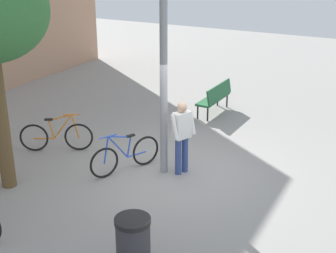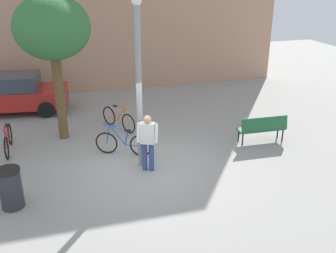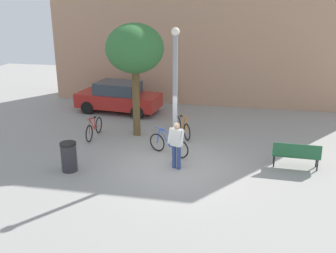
{
  "view_description": "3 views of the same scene",
  "coord_description": "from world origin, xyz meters",
  "px_view_note": "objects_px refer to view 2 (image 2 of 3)",
  "views": [
    {
      "loc": [
        -8.77,
        -4.43,
        4.92
      ],
      "look_at": [
        -0.26,
        0.01,
        1.19
      ],
      "focal_mm": 51.46,
      "sensor_mm": 36.0,
      "label": 1
    },
    {
      "loc": [
        -2.01,
        -9.59,
        5.29
      ],
      "look_at": [
        0.51,
        -0.58,
        1.45
      ],
      "focal_mm": 40.63,
      "sensor_mm": 36.0,
      "label": 2
    },
    {
      "loc": [
        2.21,
        -12.43,
        5.79
      ],
      "look_at": [
        -0.39,
        0.51,
        1.28
      ],
      "focal_mm": 41.87,
      "sensor_mm": 36.0,
      "label": 3
    }
  ],
  "objects_px": {
    "bicycle_orange": "(119,119)",
    "lamppost": "(139,79)",
    "person_by_lamppost": "(148,139)",
    "trash_bin": "(11,188)",
    "plaza_tree": "(52,29)",
    "park_bench": "(263,127)",
    "bicycle_blue": "(123,143)",
    "bicycle_red": "(8,140)",
    "parked_car_red": "(12,94)"
  },
  "relations": [
    {
      "from": "person_by_lamppost",
      "to": "plaza_tree",
      "type": "relative_size",
      "value": 0.36
    },
    {
      "from": "person_by_lamppost",
      "to": "parked_car_red",
      "type": "height_order",
      "value": "person_by_lamppost"
    },
    {
      "from": "bicycle_red",
      "to": "parked_car_red",
      "type": "distance_m",
      "value": 3.8
    },
    {
      "from": "bicycle_blue",
      "to": "parked_car_red",
      "type": "relative_size",
      "value": 0.38
    },
    {
      "from": "lamppost",
      "to": "bicycle_red",
      "type": "distance_m",
      "value": 4.85
    },
    {
      "from": "bicycle_orange",
      "to": "bicycle_blue",
      "type": "bearing_deg",
      "value": -94.91
    },
    {
      "from": "trash_bin",
      "to": "bicycle_orange",
      "type": "bearing_deg",
      "value": 52.44
    },
    {
      "from": "person_by_lamppost",
      "to": "plaza_tree",
      "type": "xyz_separation_m",
      "value": [
        -2.26,
        3.0,
        2.67
      ]
    },
    {
      "from": "person_by_lamppost",
      "to": "bicycle_blue",
      "type": "height_order",
      "value": "person_by_lamppost"
    },
    {
      "from": "lamppost",
      "to": "parked_car_red",
      "type": "relative_size",
      "value": 1.09
    },
    {
      "from": "lamppost",
      "to": "person_by_lamppost",
      "type": "distance_m",
      "value": 1.69
    },
    {
      "from": "bicycle_red",
      "to": "trash_bin",
      "type": "height_order",
      "value": "trash_bin"
    },
    {
      "from": "parked_car_red",
      "to": "person_by_lamppost",
      "type": "bearing_deg",
      "value": -56.28
    },
    {
      "from": "parked_car_red",
      "to": "trash_bin",
      "type": "xyz_separation_m",
      "value": [
        0.56,
        -7.06,
        -0.26
      ]
    },
    {
      "from": "bicycle_red",
      "to": "bicycle_orange",
      "type": "distance_m",
      "value": 3.73
    },
    {
      "from": "lamppost",
      "to": "parked_car_red",
      "type": "distance_m",
      "value": 7.25
    },
    {
      "from": "bicycle_red",
      "to": "bicycle_blue",
      "type": "height_order",
      "value": "same"
    },
    {
      "from": "park_bench",
      "to": "trash_bin",
      "type": "xyz_separation_m",
      "value": [
        -7.6,
        -1.75,
        -0.03
      ]
    },
    {
      "from": "person_by_lamppost",
      "to": "plaza_tree",
      "type": "distance_m",
      "value": 4.61
    },
    {
      "from": "plaza_tree",
      "to": "trash_bin",
      "type": "relative_size",
      "value": 4.57
    },
    {
      "from": "lamppost",
      "to": "bicycle_orange",
      "type": "height_order",
      "value": "lamppost"
    },
    {
      "from": "lamppost",
      "to": "trash_bin",
      "type": "height_order",
      "value": "lamppost"
    },
    {
      "from": "bicycle_red",
      "to": "bicycle_orange",
      "type": "relative_size",
      "value": 1.14
    },
    {
      "from": "plaza_tree",
      "to": "bicycle_blue",
      "type": "distance_m",
      "value": 4.12
    },
    {
      "from": "bicycle_orange",
      "to": "bicycle_blue",
      "type": "relative_size",
      "value": 0.97
    },
    {
      "from": "plaza_tree",
      "to": "bicycle_red",
      "type": "height_order",
      "value": "plaza_tree"
    },
    {
      "from": "bicycle_red",
      "to": "bicycle_orange",
      "type": "bearing_deg",
      "value": 14.03
    },
    {
      "from": "park_bench",
      "to": "bicycle_blue",
      "type": "bearing_deg",
      "value": 175.94
    },
    {
      "from": "lamppost",
      "to": "plaza_tree",
      "type": "distance_m",
      "value": 3.53
    },
    {
      "from": "bicycle_red",
      "to": "parked_car_red",
      "type": "xyz_separation_m",
      "value": [
        -0.16,
        3.78,
        0.39
      ]
    },
    {
      "from": "parked_car_red",
      "to": "trash_bin",
      "type": "distance_m",
      "value": 7.09
    },
    {
      "from": "bicycle_blue",
      "to": "parked_car_red",
      "type": "distance_m",
      "value": 6.16
    },
    {
      "from": "person_by_lamppost",
      "to": "trash_bin",
      "type": "distance_m",
      "value": 3.69
    },
    {
      "from": "bicycle_red",
      "to": "parked_car_red",
      "type": "relative_size",
      "value": 0.42
    },
    {
      "from": "person_by_lamppost",
      "to": "bicycle_orange",
      "type": "relative_size",
      "value": 1.05
    },
    {
      "from": "bicycle_orange",
      "to": "plaza_tree",
      "type": "bearing_deg",
      "value": -171.86
    },
    {
      "from": "lamppost",
      "to": "bicycle_red",
      "type": "xyz_separation_m",
      "value": [
        -3.82,
        1.99,
        -2.22
      ]
    },
    {
      "from": "park_bench",
      "to": "plaza_tree",
      "type": "distance_m",
      "value": 7.35
    },
    {
      "from": "lamppost",
      "to": "parked_car_red",
      "type": "height_order",
      "value": "lamppost"
    },
    {
      "from": "lamppost",
      "to": "person_by_lamppost",
      "type": "bearing_deg",
      "value": -71.24
    },
    {
      "from": "lamppost",
      "to": "bicycle_blue",
      "type": "xyz_separation_m",
      "value": [
        -0.39,
        0.79,
        -2.22
      ]
    },
    {
      "from": "bicycle_orange",
      "to": "lamppost",
      "type": "bearing_deg",
      "value": -85.98
    },
    {
      "from": "plaza_tree",
      "to": "bicycle_orange",
      "type": "height_order",
      "value": "plaza_tree"
    },
    {
      "from": "bicycle_orange",
      "to": "trash_bin",
      "type": "distance_m",
      "value": 5.28
    },
    {
      "from": "person_by_lamppost",
      "to": "park_bench",
      "type": "xyz_separation_m",
      "value": [
        4.05,
        0.84,
        -0.42
      ]
    },
    {
      "from": "bicycle_blue",
      "to": "trash_bin",
      "type": "relative_size",
      "value": 1.61
    },
    {
      "from": "bicycle_orange",
      "to": "trash_bin",
      "type": "xyz_separation_m",
      "value": [
        -3.22,
        -4.19,
        0.13
      ]
    },
    {
      "from": "bicycle_orange",
      "to": "parked_car_red",
      "type": "distance_m",
      "value": 4.76
    },
    {
      "from": "park_bench",
      "to": "bicycle_orange",
      "type": "height_order",
      "value": "bicycle_orange"
    },
    {
      "from": "bicycle_orange",
      "to": "bicycle_red",
      "type": "bearing_deg",
      "value": -165.97
    }
  ]
}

